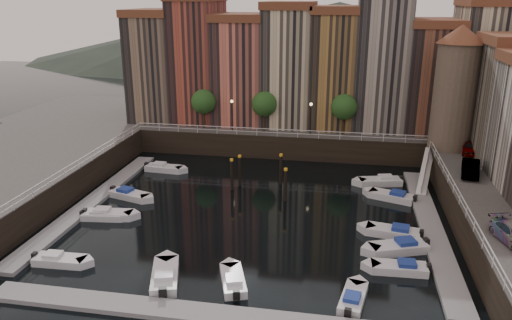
% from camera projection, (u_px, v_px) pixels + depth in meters
% --- Properties ---
extents(ground, '(200.00, 200.00, 0.00)m').
position_uv_depth(ground, '(254.00, 210.00, 48.05)').
color(ground, black).
rests_on(ground, ground).
extents(quay_far, '(80.00, 20.00, 3.00)m').
position_uv_depth(quay_far, '(287.00, 128.00, 71.87)').
color(quay_far, black).
rests_on(quay_far, ground).
extents(dock_left, '(2.00, 28.00, 0.35)m').
position_uv_depth(dock_left, '(93.00, 201.00, 49.80)').
color(dock_left, gray).
rests_on(dock_left, ground).
extents(dock_right, '(2.00, 28.00, 0.35)m').
position_uv_depth(dock_right, '(431.00, 226.00, 44.32)').
color(dock_right, gray).
rests_on(dock_right, ground).
extents(dock_near, '(30.00, 2.00, 0.35)m').
position_uv_depth(dock_near, '(206.00, 314.00, 32.10)').
color(dock_near, gray).
rests_on(dock_near, ground).
extents(mountains, '(145.00, 100.00, 18.00)m').
position_uv_depth(mountains, '(327.00, 37.00, 148.07)').
color(mountains, '#2D382D').
rests_on(mountains, ground).
extents(far_terrace, '(48.70, 10.30, 17.50)m').
position_uv_depth(far_terrace, '(310.00, 65.00, 66.02)').
color(far_terrace, '#7D664F').
rests_on(far_terrace, quay_far).
extents(corner_tower, '(5.20, 5.20, 13.80)m').
position_uv_depth(corner_tower, '(455.00, 86.00, 55.02)').
color(corner_tower, '#6B5B4C').
rests_on(corner_tower, quay_right).
extents(promenade_trees, '(21.20, 3.20, 5.20)m').
position_uv_depth(promenade_trees, '(269.00, 104.00, 63.22)').
color(promenade_trees, black).
rests_on(promenade_trees, quay_far).
extents(street_lamps, '(10.36, 0.36, 4.18)m').
position_uv_depth(street_lamps, '(271.00, 111.00, 62.44)').
color(street_lamps, black).
rests_on(street_lamps, quay_far).
extents(railings, '(36.08, 34.04, 0.52)m').
position_uv_depth(railings, '(262.00, 158.00, 51.42)').
color(railings, white).
rests_on(railings, ground).
extents(gangway, '(2.78, 8.32, 3.73)m').
position_uv_depth(gangway, '(426.00, 168.00, 53.90)').
color(gangway, white).
rests_on(gangway, ground).
extents(mooring_pilings, '(6.31, 4.91, 3.78)m').
position_uv_depth(mooring_pilings, '(259.00, 175.00, 52.64)').
color(mooring_pilings, black).
rests_on(mooring_pilings, ground).
extents(boat_left_0, '(4.29, 1.70, 0.98)m').
position_uv_depth(boat_left_0, '(59.00, 260.00, 38.35)').
color(boat_left_0, silver).
rests_on(boat_left_0, ground).
extents(boat_left_1, '(4.17, 1.92, 0.94)m').
position_uv_depth(boat_left_1, '(102.00, 216.00, 46.12)').
color(boat_left_1, silver).
rests_on(boat_left_1, ground).
extents(boat_left_2, '(4.70, 2.20, 1.06)m').
position_uv_depth(boat_left_2, '(108.00, 214.00, 46.29)').
color(boat_left_2, silver).
rests_on(boat_left_2, ground).
extents(boat_left_3, '(4.74, 2.87, 1.06)m').
position_uv_depth(boat_left_3, '(129.00, 195.00, 50.92)').
color(boat_left_3, silver).
rests_on(boat_left_3, ground).
extents(boat_left_4, '(4.66, 1.97, 1.06)m').
position_uv_depth(boat_left_4, '(163.00, 168.00, 58.76)').
color(boat_left_4, silver).
rests_on(boat_left_4, ground).
extents(boat_right_0, '(4.39, 1.74, 1.00)m').
position_uv_depth(boat_right_0, '(400.00, 268.00, 37.24)').
color(boat_right_0, silver).
rests_on(boat_right_0, ground).
extents(boat_right_1, '(5.02, 3.32, 1.13)m').
position_uv_depth(boat_right_1, '(400.00, 247.00, 40.19)').
color(boat_right_1, silver).
rests_on(boat_right_1, ground).
extents(boat_right_2, '(4.88, 2.49, 1.09)m').
position_uv_depth(boat_right_2, '(394.00, 232.00, 42.83)').
color(boat_right_2, silver).
rests_on(boat_right_2, ground).
extents(boat_right_3, '(4.81, 3.14, 1.08)m').
position_uv_depth(boat_right_3, '(393.00, 196.00, 50.44)').
color(boat_right_3, silver).
rests_on(boat_right_3, ground).
extents(boat_right_4, '(4.97, 2.80, 1.11)m').
position_uv_depth(boat_right_4, '(381.00, 181.00, 54.52)').
color(boat_right_4, silver).
rests_on(boat_right_4, ground).
extents(boat_near_1, '(3.15, 5.20, 1.17)m').
position_uv_depth(boat_near_1, '(165.00, 277.00, 35.96)').
color(boat_near_1, silver).
rests_on(boat_near_1, ground).
extents(boat_near_2, '(2.82, 4.44, 1.00)m').
position_uv_depth(boat_near_2, '(233.00, 281.00, 35.53)').
color(boat_near_2, silver).
rests_on(boat_near_2, ground).
extents(boat_near_3, '(2.14, 4.21, 0.94)m').
position_uv_depth(boat_near_3, '(353.00, 299.00, 33.47)').
color(boat_near_3, silver).
rests_on(boat_near_3, ground).
extents(car_a, '(2.36, 4.40, 1.42)m').
position_uv_depth(car_a, '(470.00, 148.00, 54.89)').
color(car_a, gray).
rests_on(car_a, quay_right).
extents(car_b, '(2.40, 4.68, 1.47)m').
position_uv_depth(car_b, '(470.00, 169.00, 48.18)').
color(car_b, gray).
rests_on(car_b, quay_right).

